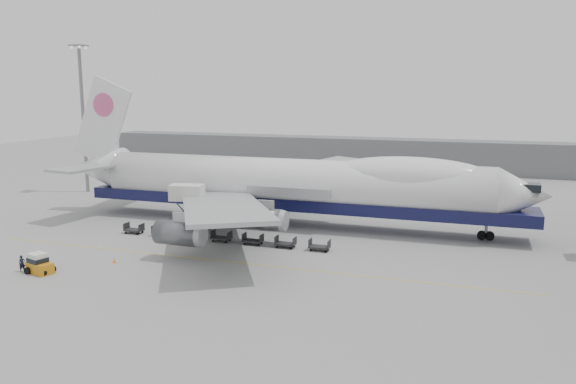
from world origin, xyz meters
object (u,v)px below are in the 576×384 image
(catering_truck, at_px, (187,205))
(baggage_tug, at_px, (39,264))
(ground_worker, at_px, (22,264))
(airliner, at_px, (294,183))

(catering_truck, bearing_deg, baggage_tug, -116.22)
(baggage_tug, xyz_separation_m, ground_worker, (-1.89, -0.23, -0.05))
(catering_truck, height_order, baggage_tug, catering_truck)
(baggage_tug, bearing_deg, catering_truck, 90.24)
(baggage_tug, height_order, ground_worker, baggage_tug)
(baggage_tug, distance_m, ground_worker, 1.90)
(catering_truck, distance_m, ground_worker, 21.60)
(airliner, xyz_separation_m, baggage_tug, (-17.47, -27.34, -4.74))
(baggage_tug, bearing_deg, ground_worker, -156.93)
(airliner, distance_m, baggage_tug, 32.79)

